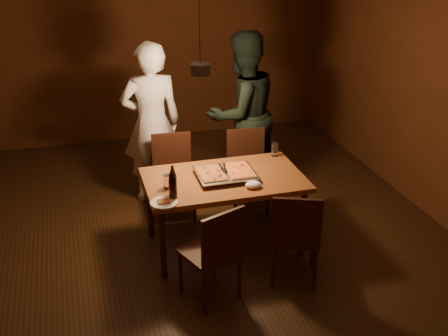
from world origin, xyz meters
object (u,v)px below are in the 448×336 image
object	(u,v)px
chair_near_right	(296,230)
diner_white	(152,124)
chair_far_right	(247,163)
diner_dark	(242,114)
chair_near_left	(215,246)
beer_bottle_b	(173,180)
dining_table	(224,185)
beer_bottle_a	(173,185)
chair_far_left	(173,168)
plate_slice	(164,203)
pizza_tray	(226,175)
pendant_lamp	(200,68)

from	to	relation	value
chair_near_right	diner_white	bearing A→B (deg)	136.31
chair_far_right	diner_dark	xyz separation A→B (m)	(0.08, 0.45, 0.41)
chair_near_left	beer_bottle_b	size ratio (longest dim) A/B	2.00
dining_table	chair_far_right	world-z (taller)	chair_far_right
chair_near_right	beer_bottle_a	bearing A→B (deg)	176.93
chair_far_left	plate_slice	size ratio (longest dim) A/B	2.01
chair_near_right	diner_dark	size ratio (longest dim) A/B	0.29
beer_bottle_a	diner_white	xyz separation A→B (m)	(0.06, 1.53, 0.03)
chair_far_right	diner_dark	distance (m)	0.61
chair_near_right	pizza_tray	xyz separation A→B (m)	(-0.41, 0.76, 0.24)
diner_dark	pendant_lamp	size ratio (longest dim) A/B	1.72
beer_bottle_b	chair_near_left	bearing A→B (deg)	-70.00
beer_bottle_a	diner_dark	size ratio (longest dim) A/B	0.15
pizza_tray	diner_dark	size ratio (longest dim) A/B	0.29
chair_far_left	chair_far_right	size ratio (longest dim) A/B	1.00
pizza_tray	plate_slice	size ratio (longest dim) A/B	2.28
beer_bottle_a	pendant_lamp	distance (m)	1.09
dining_table	pizza_tray	size ratio (longest dim) A/B	2.73
chair_far_right	plate_slice	xyz separation A→B (m)	(-1.11, -1.09, 0.22)
pizza_tray	chair_near_right	bearing A→B (deg)	-64.65
chair_near_right	chair_far_left	bearing A→B (deg)	137.40
dining_table	chair_near_left	size ratio (longest dim) A/B	2.75
dining_table	beer_bottle_a	distance (m)	0.66
dining_table	chair_near_left	bearing A→B (deg)	-110.42
chair_far_left	beer_bottle_b	size ratio (longest dim) A/B	1.78
plate_slice	diner_dark	xyz separation A→B (m)	(1.19, 1.54, 0.18)
diner_dark	dining_table	bearing A→B (deg)	46.57
diner_dark	chair_near_left	bearing A→B (deg)	48.40
chair_near_left	diner_dark	bearing A→B (deg)	44.95
chair_far_right	pizza_tray	world-z (taller)	chair_far_right
plate_slice	diner_dark	world-z (taller)	diner_dark
beer_bottle_a	plate_slice	xyz separation A→B (m)	(-0.09, -0.06, -0.13)
diner_white	plate_slice	bearing A→B (deg)	84.51
chair_far_right	beer_bottle_a	size ratio (longest dim) A/B	1.77
chair_far_right	chair_near_left	xyz separation A→B (m)	(-0.78, -1.55, 0.00)
dining_table	chair_near_right	distance (m)	0.88
pendant_lamp	beer_bottle_b	bearing A→B (deg)	-130.88
chair_far_right	beer_bottle_b	size ratio (longest dim) A/B	1.78
pizza_tray	plate_slice	world-z (taller)	pizza_tray
chair_near_right	beer_bottle_b	distance (m)	1.16
chair_far_left	beer_bottle_a	size ratio (longest dim) A/B	1.77
chair_far_right	plate_slice	world-z (taller)	chair_far_right
dining_table	chair_far_left	bearing A→B (deg)	112.11
chair_far_left	diner_white	world-z (taller)	diner_white
chair_near_left	beer_bottle_b	distance (m)	0.74
chair_far_left	chair_near_left	xyz separation A→B (m)	(0.03, -1.64, 0.00)
diner_white	diner_dark	size ratio (longest dim) A/B	0.97
dining_table	beer_bottle_b	distance (m)	0.60
dining_table	diner_dark	xyz separation A→B (m)	(0.55, 1.18, 0.27)
beer_bottle_a	pizza_tray	bearing A→B (deg)	28.99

